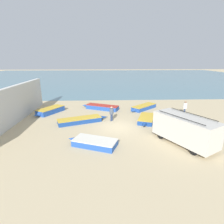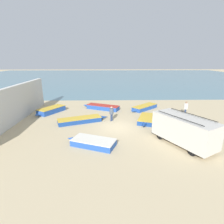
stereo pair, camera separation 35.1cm
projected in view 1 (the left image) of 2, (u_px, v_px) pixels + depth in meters
name	position (u px, v px, depth m)	size (l,w,h in m)	color
ground_plane	(119.00, 127.00, 17.58)	(200.00, 200.00, 0.00)	tan
sea_water	(108.00, 77.00, 67.27)	(120.00, 80.00, 0.01)	slate
harbor_wall	(9.00, 107.00, 17.51)	(0.50, 17.25, 3.89)	silver
parked_van	(184.00, 129.00, 13.93)	(4.20, 5.44, 2.41)	beige
fishing_rowboat_0	(146.00, 119.00, 19.17)	(2.54, 4.07, 0.52)	navy
fishing_rowboat_1	(81.00, 120.00, 18.90)	(5.55, 2.95, 0.51)	navy
fishing_rowboat_2	(143.00, 107.00, 23.79)	(4.23, 3.93, 0.55)	#234CA3
fishing_rowboat_3	(94.00, 142.00, 13.84)	(4.23, 2.71, 0.51)	#234CA3
fishing_rowboat_4	(50.00, 111.00, 22.05)	(3.12, 4.18, 0.67)	#234CA3
fishing_rowboat_5	(101.00, 107.00, 23.82)	(5.27, 3.06, 0.59)	#234CA3
fisherman_0	(185.00, 107.00, 20.96)	(0.47, 0.47, 1.79)	navy
fisherman_1	(112.00, 112.00, 19.10)	(0.44, 0.44, 1.66)	navy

